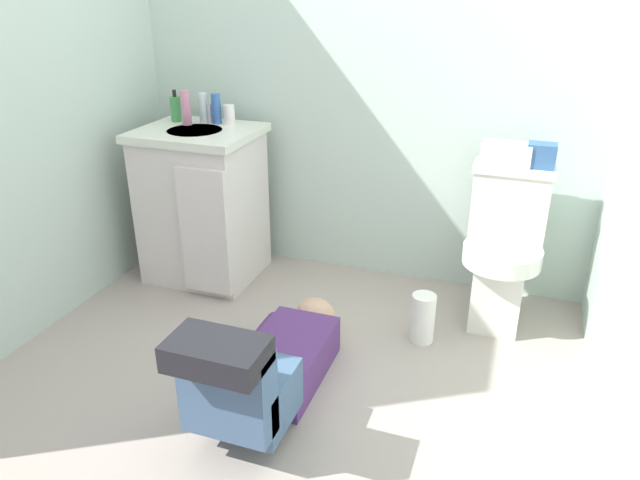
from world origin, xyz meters
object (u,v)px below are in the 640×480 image
(paper_towel_roll, at_px, (423,318))
(soap_dispenser, at_px, (176,109))
(bottle_pink, at_px, (186,108))
(toilet, at_px, (503,249))
(toiletry_bag, at_px, (541,156))
(bottle_clear, at_px, (203,108))
(person_plumber, at_px, (267,366))
(tissue_box, at_px, (506,153))
(vanity_cabinet, at_px, (203,203))
(bottle_white, at_px, (229,115))
(bottle_blue, at_px, (216,109))
(faucet, at_px, (209,114))

(paper_towel_roll, bearing_deg, soap_dispenser, 164.85)
(paper_towel_roll, bearing_deg, bottle_pink, 165.78)
(toilet, bearing_deg, toiletry_bag, 40.77)
(bottle_clear, distance_m, paper_towel_roll, 1.57)
(person_plumber, xyz_separation_m, tissue_box, (0.73, 1.05, 0.62))
(toiletry_bag, xyz_separation_m, bottle_pink, (-1.76, -0.07, 0.10))
(vanity_cabinet, bearing_deg, bottle_clear, 104.80)
(bottle_white, height_order, paper_towel_roll, bottle_white)
(person_plumber, height_order, bottle_pink, bottle_pink)
(toiletry_bag, bearing_deg, tissue_box, 180.00)
(toiletry_bag, bearing_deg, person_plumber, -129.97)
(tissue_box, height_order, soap_dispenser, soap_dispenser)
(vanity_cabinet, bearing_deg, paper_towel_roll, -11.98)
(bottle_clear, bearing_deg, toiletry_bag, -0.28)
(soap_dispenser, bearing_deg, bottle_blue, 7.03)
(person_plumber, relative_size, bottle_pink, 6.05)
(vanity_cabinet, xyz_separation_m, bottle_blue, (0.03, 0.15, 0.48))
(vanity_cabinet, relative_size, person_plumber, 0.77)
(tissue_box, bearing_deg, vanity_cabinet, -174.60)
(toilet, height_order, tissue_box, tissue_box)
(vanity_cabinet, distance_m, toiletry_bag, 1.71)
(faucet, distance_m, soap_dispenser, 0.19)
(person_plumber, relative_size, toiletry_bag, 8.59)
(bottle_white, bearing_deg, vanity_cabinet, -122.91)
(bottle_white, bearing_deg, person_plumber, -57.85)
(faucet, bearing_deg, bottle_clear, 171.79)
(vanity_cabinet, xyz_separation_m, bottle_white, (0.10, 0.16, 0.45))
(bottle_white, relative_size, paper_towel_roll, 0.43)
(person_plumber, distance_m, soap_dispenser, 1.59)
(vanity_cabinet, distance_m, bottle_blue, 0.50)
(toiletry_bag, xyz_separation_m, bottle_blue, (-1.63, 0.01, 0.09))
(soap_dispenser, xyz_separation_m, bottle_white, (0.30, 0.04, -0.02))
(bottle_clear, bearing_deg, vanity_cabinet, -75.20)
(soap_dispenser, bearing_deg, toilet, -2.41)
(toilet, relative_size, paper_towel_roll, 3.22)
(bottle_pink, height_order, bottle_white, bottle_pink)
(toilet, bearing_deg, bottle_blue, 176.18)
(toiletry_bag, xyz_separation_m, bottle_clear, (-1.70, 0.01, 0.09))
(faucet, xyz_separation_m, bottle_pink, (-0.10, -0.07, 0.04))
(soap_dispenser, bearing_deg, bottle_pink, -27.50)
(soap_dispenser, bearing_deg, vanity_cabinet, -33.10)
(faucet, xyz_separation_m, tissue_box, (1.52, -0.00, -0.07))
(person_plumber, height_order, toiletry_bag, toiletry_bag)
(faucet, bearing_deg, bottle_white, 8.37)
(bottle_white, distance_m, paper_towel_roll, 1.44)
(faucet, distance_m, bottle_white, 0.11)
(tissue_box, xyz_separation_m, bottle_pink, (-1.61, -0.07, 0.11))
(faucet, bearing_deg, soap_dispenser, -173.99)
(vanity_cabinet, distance_m, person_plumber, 1.22)
(toilet, relative_size, bottle_pink, 4.26)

